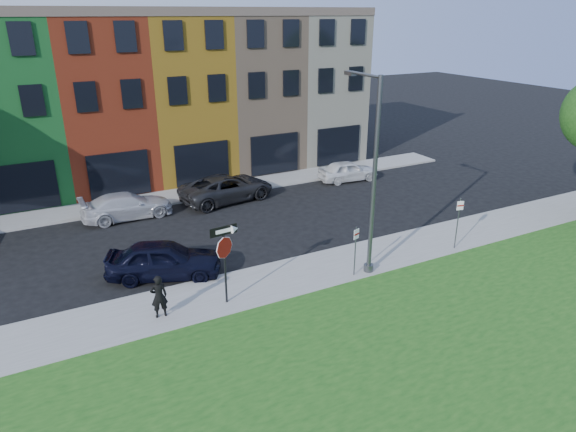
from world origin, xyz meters
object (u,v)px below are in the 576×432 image
man (159,296)px  sedan_near (164,259)px  street_lamp (371,178)px  stop_sign (224,249)px

man → sedan_near: man is taller
sedan_near → street_lamp: street_lamp is taller
street_lamp → stop_sign: bearing=-179.4°
man → street_lamp: 9.20m
stop_sign → sedan_near: bearing=108.4°
sedan_near → street_lamp: (7.62, -3.49, 3.36)m
stop_sign → man: 2.81m
man → street_lamp: street_lamp is taller
stop_sign → man: bearing=169.8°
sedan_near → stop_sign: bearing=-133.9°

